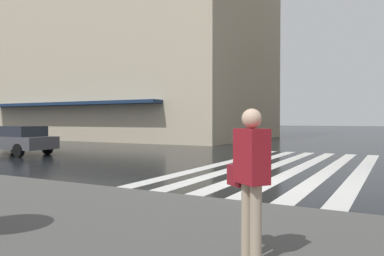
% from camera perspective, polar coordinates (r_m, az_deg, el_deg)
% --- Properties ---
extents(ground_plane, '(220.00, 220.00, 0.00)m').
position_cam_1_polar(ground_plane, '(10.60, 9.83, -8.08)').
color(ground_plane, black).
extents(zebra_crossing, '(13.00, 5.50, 0.01)m').
position_cam_1_polar(zebra_crossing, '(14.46, 14.10, -5.60)').
color(zebra_crossing, silver).
rests_on(zebra_crossing, ground_plane).
extents(haussmann_block_mid, '(17.27, 25.30, 25.98)m').
position_cam_1_polar(haussmann_block_mid, '(39.89, -9.01, 17.20)').
color(haussmann_block_mid, beige).
rests_on(haussmann_block_mid, ground_plane).
extents(car_dark_grey, '(1.85, 4.10, 1.41)m').
position_cam_1_polar(car_dark_grey, '(20.74, -24.69, -1.54)').
color(car_dark_grey, '#4C4C51').
rests_on(car_dark_grey, ground_plane).
extents(pedestrian_in_red_jacket, '(0.54, 0.61, 1.68)m').
position_cam_1_polar(pedestrian_in_red_jacket, '(4.29, 8.67, -6.52)').
color(pedestrian_in_red_jacket, maroon).
rests_on(pedestrian_in_red_jacket, sidewalk_pavement).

